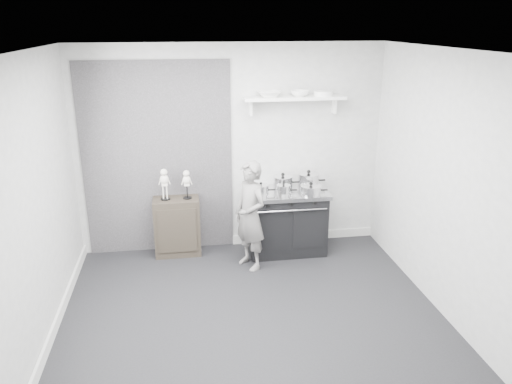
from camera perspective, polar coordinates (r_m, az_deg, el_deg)
The scene contains 16 objects.
ground at distance 5.44m, azimuth -0.52°, elevation -13.80°, with size 4.00×4.00×0.00m, color black.
room_shell at distance 4.88m, azimuth -1.86°, elevation 3.47°, with size 4.02×3.62×2.71m.
wall_shelf at distance 6.44m, azimuth 4.41°, elevation 10.58°, with size 1.30×0.26×0.24m.
stove at distance 6.64m, azimuth 3.45°, elevation -3.31°, with size 1.06×0.66×0.85m.
side_cabinet at distance 6.65m, azimuth -8.99°, elevation -3.90°, with size 0.59×0.35×0.77m, color black.
child at distance 6.10m, azimuth -0.66°, elevation -2.73°, with size 0.50×0.33×1.37m, color slate.
pot_front_left at distance 6.32m, azimuth 0.57°, elevation 0.27°, with size 0.29×0.20×0.17m.
pot_back_left at distance 6.58m, azimuth 3.08°, elevation 1.15°, with size 0.35×0.27×0.21m.
pot_back_right at distance 6.65m, azimuth 6.02°, elevation 1.36°, with size 0.37×0.29×0.24m.
pot_front_right at distance 6.36m, azimuth 6.29°, elevation 0.23°, with size 0.35×0.27×0.17m.
pot_front_center at distance 6.32m, azimuth 3.18°, elevation 0.24°, with size 0.26×0.18×0.16m.
skeleton_full at distance 6.44m, azimuth -10.43°, elevation 1.14°, with size 0.13×0.09×0.47m, color silver, non-canonical shape.
skeleton_torso at distance 6.44m, azimuth -7.93°, elevation 1.10°, with size 0.12×0.08×0.43m, color silver, non-canonical shape.
bowl_large at distance 6.35m, azimuth 1.53°, elevation 11.14°, with size 0.30×0.30×0.07m, color white.
bowl_small at distance 6.43m, azimuth 5.02°, elevation 11.17°, with size 0.23×0.23×0.07m, color white.
plate_stack at distance 6.51m, azimuth 7.67°, elevation 11.12°, with size 0.25×0.25×0.06m, color white.
Camera 1 is at (-0.65, -4.52, 2.95)m, focal length 35.00 mm.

